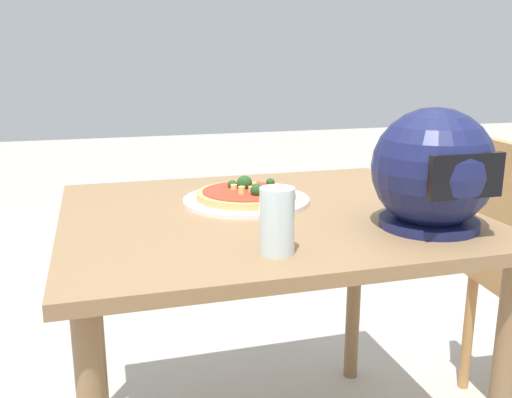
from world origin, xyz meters
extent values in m
cube|color=olive|center=(0.00, 0.00, 0.75)|extent=(1.01, 0.88, 0.03)
cylinder|color=olive|center=(-0.44, -0.38, 0.37)|extent=(0.05, 0.05, 0.74)
cylinder|color=olive|center=(0.44, -0.38, 0.37)|extent=(0.05, 0.05, 0.74)
cylinder|color=white|center=(0.03, -0.09, 0.77)|extent=(0.34, 0.34, 0.01)
cylinder|color=tan|center=(0.03, -0.09, 0.79)|extent=(0.27, 0.27, 0.02)
cylinder|color=red|center=(0.03, -0.09, 0.80)|extent=(0.23, 0.23, 0.00)
sphere|color=#234C1E|center=(0.06, -0.14, 0.81)|extent=(0.03, 0.03, 0.03)
sphere|color=#234C1E|center=(0.01, -0.04, 0.81)|extent=(0.04, 0.04, 0.04)
sphere|color=#234C1E|center=(0.02, -0.12, 0.81)|extent=(0.04, 0.04, 0.04)
sphere|color=#234C1E|center=(-0.05, -0.14, 0.81)|extent=(0.02, 0.02, 0.02)
cylinder|color=#E0D172|center=(0.02, -0.08, 0.81)|extent=(0.02, 0.02, 0.01)
cylinder|color=#E0D172|center=(0.06, -0.12, 0.81)|extent=(0.02, 0.02, 0.01)
cylinder|color=#E0D172|center=(0.00, -0.12, 0.81)|extent=(0.02, 0.02, 0.01)
cylinder|color=#E0D172|center=(0.05, -0.06, 0.81)|extent=(0.02, 0.02, 0.02)
sphere|color=#191E4C|center=(-0.32, 0.24, 0.91)|extent=(0.27, 0.27, 0.27)
cylinder|color=#191E4C|center=(-0.32, 0.24, 0.78)|extent=(0.22, 0.22, 0.02)
cube|color=black|center=(-0.32, 0.36, 0.91)|extent=(0.17, 0.02, 0.09)
cylinder|color=silver|center=(0.07, 0.31, 0.84)|extent=(0.07, 0.07, 0.13)
cube|color=#B7844C|center=(-0.77, -0.03, 0.68)|extent=(0.06, 0.38, 0.45)
cylinder|color=#B7844C|center=(-0.80, -0.20, 0.21)|extent=(0.04, 0.04, 0.43)
camera|label=1|loc=(0.41, 1.33, 1.15)|focal=39.79mm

